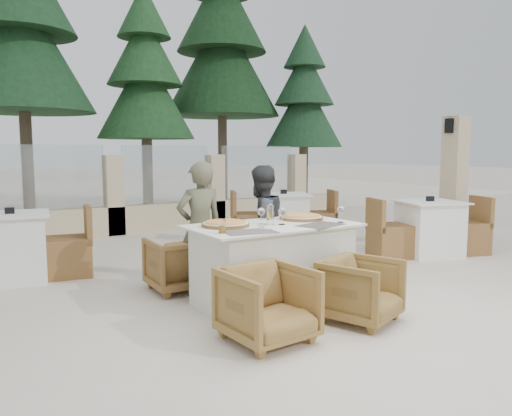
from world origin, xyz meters
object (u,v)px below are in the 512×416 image
olive_dish (266,226)px  armchair_far_right (248,253)px  beer_glass_right (270,212)px  armchair_far_left (179,264)px  dining_table (273,264)px  wine_glass_near (282,215)px  bg_table_b (283,217)px  diner_right (261,226)px  bg_table_c (429,228)px  wine_glass_corner (341,213)px  water_bottle (270,213)px  armchair_near_left (268,304)px  wine_glass_centre (261,215)px  armchair_near_right (361,290)px  beer_glass_left (222,226)px  pizza_right (301,217)px  bg_table_a (12,247)px  pizza_left (226,223)px  diner_left (200,228)px

olive_dish → armchair_far_right: olive_dish is taller
beer_glass_right → armchair_far_left: bearing=143.4°
dining_table → armchair_far_left: 1.08m
wine_glass_near → bg_table_b: bearing=54.4°
diner_right → bg_table_c: 2.88m
wine_glass_corner → bg_table_b: (1.45, 3.01, -0.48)m
water_bottle → wine_glass_corner: water_bottle is taller
armchair_near_left → dining_table: bearing=49.9°
wine_glass_centre → dining_table: bearing=-27.0°
wine_glass_centre → diner_right: (0.36, 0.58, -0.20)m
armchair_near_right → armchair_far_left: bearing=98.4°
olive_dish → armchair_far_right: size_ratio=0.17×
wine_glass_centre → beer_glass_right: 0.40m
water_bottle → wine_glass_centre: size_ratio=1.25×
armchair_far_right → beer_glass_left: bearing=43.3°
pizza_right → armchair_near_right: pizza_right is taller
armchair_far_right → armchair_near_left: (-0.87, -1.71, -0.01)m
pizza_right → bg_table_a: size_ratio=0.27×
wine_glass_centre → armchair_far_left: bearing=119.8°
beer_glass_left → pizza_right: bearing=16.6°
pizza_right → olive_dish: bearing=-154.8°
bg_table_a → wine_glass_centre: bearing=-39.6°
diner_right → olive_dish: bearing=49.7°
dining_table → wine_glass_near: wine_glass_near is taller
diner_right → armchair_far_right: bearing=-103.9°
dining_table → bg_table_c: 3.20m
dining_table → armchair_near_right: size_ratio=2.64×
pizza_left → wine_glass_corner: (1.08, -0.38, 0.06)m
bg_table_b → bg_table_a: bearing=-148.4°
armchair_far_right → bg_table_a: 2.68m
armchair_near_left → diner_right: bearing=55.3°
wine_glass_centre → armchair_far_left: (-0.49, 0.85, -0.58)m
water_bottle → dining_table: bearing=-10.7°
armchair_far_left → diner_left: (0.14, -0.24, 0.40)m
pizza_left → armchair_near_left: 1.07m
bg_table_a → pizza_left: bearing=-44.0°
olive_dish → armchair_near_right: olive_dish is taller
armchair_near_left → armchair_near_right: bearing=-6.9°
armchair_far_right → armchair_near_right: (0.06, -1.76, -0.02)m
pizza_right → bg_table_c: 2.76m
bg_table_c → wine_glass_near: bearing=-147.3°
wine_glass_corner → beer_glass_right: wine_glass_corner is taller
armchair_far_left → diner_left: diner_left is taller
water_bottle → wine_glass_near: (0.10, -0.06, -0.02)m
pizza_right → beer_glass_right: size_ratio=2.96×
pizza_left → diner_left: size_ratio=0.33×
armchair_far_left → olive_dish: bearing=112.2°
wine_glass_centre → bg_table_a: bearing=131.1°
armchair_near_left → wine_glass_near: bearing=44.7°
armchair_near_right → diner_right: bearing=73.5°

